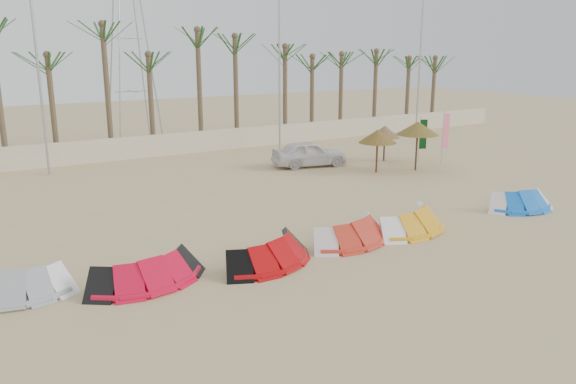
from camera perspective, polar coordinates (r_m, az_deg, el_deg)
ground at (r=16.32m, az=11.26°, el=-8.92°), size 120.00×120.00×0.00m
boundary_wall at (r=34.93m, az=-13.95°, el=4.54°), size 60.00×0.30×1.30m
palm_line at (r=36.08m, az=-14.25°, el=14.09°), size 52.00×4.00×7.70m
lamp_b at (r=31.17m, az=-24.05°, el=12.07°), size 1.25×0.14×11.00m
lamp_c at (r=35.94m, az=-0.83°, el=13.43°), size 1.25×0.14×11.00m
lamp_d at (r=43.33m, az=13.31°, el=13.23°), size 1.25×0.14×11.00m
pylon at (r=40.99m, az=-15.18°, el=4.95°), size 3.00×3.00×14.00m
kite_grey at (r=16.71m, az=-26.12°, el=-8.09°), size 3.18×2.08×0.90m
kite_red_left at (r=16.38m, az=-14.43°, el=-7.44°), size 3.57×1.96×0.90m
kite_red_mid at (r=17.27m, az=-2.35°, el=-5.82°), size 3.73×2.47×0.90m
kite_red_right at (r=19.24m, az=6.03°, el=-3.74°), size 3.69×2.19×0.90m
kite_orange at (r=20.81m, az=11.97°, el=-2.58°), size 3.83×2.44×0.90m
kite_blue at (r=24.71m, az=22.15°, el=-0.66°), size 3.17×2.07×0.90m
parasol_left at (r=29.74m, az=9.09°, el=5.61°), size 2.00×2.00×2.28m
parasol_mid at (r=30.62m, az=13.04°, el=6.32°), size 2.27×2.27×2.63m
parasol_right at (r=33.00m, az=9.82°, el=6.06°), size 1.76×1.76×2.07m
flag_pink at (r=32.90m, az=15.67°, el=5.83°), size 0.45×0.06×3.00m
flag_green at (r=33.18m, az=13.43°, el=5.62°), size 0.44×0.19×2.59m
car at (r=31.21m, az=2.18°, el=3.93°), size 4.43×2.56×1.42m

